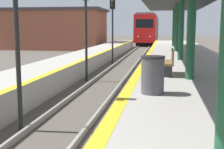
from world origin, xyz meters
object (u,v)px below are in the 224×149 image
signal_mid (86,12)px  signal_far (113,17)px  trash_bin (153,75)px  train (148,29)px  bench (169,62)px

signal_mid → signal_far: (0.06, 7.45, 0.00)m
trash_bin → train: bearing=93.0°
train → bench: train is taller
train → trash_bin: train is taller
signal_far → bench: bearing=-70.1°
train → signal_far: signal_far is taller
signal_mid → trash_bin: (3.42, -6.55, -1.93)m
signal_mid → trash_bin: 7.64m
signal_mid → bench: signal_mid is taller
train → bench: size_ratio=13.22×
bench → trash_bin: bearing=-97.7°
signal_far → trash_bin: bearing=-76.5°
bench → signal_far: bearing=109.9°
signal_mid → train: bearing=88.3°
train → trash_bin: size_ratio=20.76×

